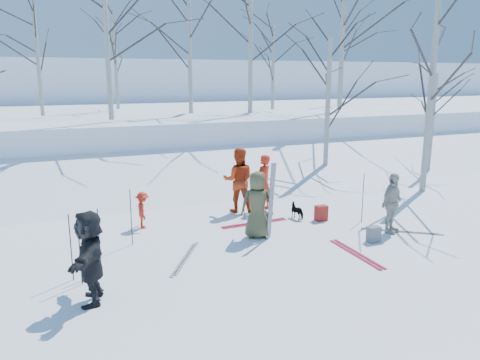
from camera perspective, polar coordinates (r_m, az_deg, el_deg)
name	(u,v)px	position (r m, az deg, el deg)	size (l,w,h in m)	color
ground	(265,248)	(10.95, 3.12, -8.24)	(120.00, 120.00, 0.00)	white
snow_ramp	(181,181)	(17.21, -7.23, -0.06)	(70.00, 9.50, 1.40)	white
snow_plateau	(130,129)	(26.72, -13.28, 6.05)	(70.00, 18.00, 2.20)	white
far_hill	(89,96)	(47.42, -17.91, 9.72)	(90.00, 30.00, 6.00)	white
skier_olive_center	(257,205)	(11.39, 2.14, -3.03)	(0.81, 0.53, 1.65)	#48482B
skier_red_north	(263,183)	(13.73, 2.87, -0.31)	(0.60, 0.40, 1.66)	red
skier_redor_behind	(238,180)	(13.54, -0.19, -0.02)	(0.91, 0.71, 1.87)	#B52F0D
skier_red_seated	(143,210)	(12.43, -11.76, -3.61)	(0.62, 0.36, 0.96)	red
skier_cream_east	(392,203)	(12.34, 18.02, -2.70)	(0.90, 0.37, 1.54)	beige
skier_grey_west	(90,257)	(8.58, -17.82, -8.92)	(1.55, 0.49, 1.67)	black
dog	(298,211)	(13.12, 7.05, -3.73)	(0.24, 0.53, 0.45)	black
upright_ski_left	(270,202)	(11.20, 3.70, -2.66)	(0.07, 0.02, 1.90)	silver
upright_ski_right	(272,201)	(11.28, 3.92, -2.55)	(0.07, 0.02, 1.90)	silver
ski_pair_a	(254,223)	(12.65, 1.76, -5.28)	(1.91, 0.28, 0.02)	maroon
ski_pair_b	(356,254)	(10.87, 13.98, -8.72)	(0.26, 1.91, 0.02)	maroon
ski_pair_c	(402,232)	(12.68, 19.11, -5.96)	(1.63, 1.31, 0.02)	silver
ski_pair_d	(185,258)	(10.38, -6.67, -9.45)	(1.16, 1.73, 0.02)	silver
ski_pole_a	(80,251)	(9.39, -18.94, -8.20)	(0.02, 0.02, 1.34)	black
ski_pole_b	(363,198)	(13.02, 14.74, -2.16)	(0.02, 0.02, 1.34)	black
ski_pole_c	(71,248)	(9.63, -19.92, -7.75)	(0.02, 0.02, 1.34)	black
ski_pole_d	(244,196)	(12.78, 0.51, -2.01)	(0.02, 0.02, 1.34)	black
ski_pole_e	(131,217)	(11.20, -13.13, -4.47)	(0.02, 0.02, 1.34)	black
ski_pole_f	(99,241)	(9.81, -16.77, -7.14)	(0.02, 0.02, 1.34)	black
backpack_red	(321,213)	(13.05, 9.86, -3.99)	(0.32, 0.22, 0.42)	maroon
backpack_grey	(374,234)	(11.68, 15.98, -6.38)	(0.30, 0.20, 0.38)	slate
backpack_dark	(262,220)	(12.27, 2.72, -4.92)	(0.34, 0.24, 0.40)	black
birch_plateau_a	(343,22)	(24.70, 12.49, 18.33)	(6.59, 6.59, 8.56)	silver
birch_plateau_b	(107,36)	(19.25, -15.96, 16.55)	(5.05, 5.05, 6.35)	silver
birch_plateau_c	(273,68)	(24.22, 4.03, 13.45)	(3.49, 3.49, 4.13)	silver
birch_plateau_d	(251,40)	(22.06, 1.29, 16.75)	(5.20, 5.20, 6.58)	silver
birch_plateau_e	(190,51)	(21.78, -6.16, 15.38)	(4.49, 4.49, 5.55)	silver
birch_plateau_g	(38,62)	(22.12, -23.39, 13.02)	(3.73, 3.73, 4.48)	silver
birch_plateau_i	(116,61)	(25.49, -14.94, 13.87)	(4.02, 4.02, 4.88)	silver
birch_plateau_j	(341,53)	(29.86, 12.20, 14.91)	(4.85, 4.85, 6.08)	silver
birch_edge_b	(430,95)	(16.94, 22.21, 9.55)	(5.17, 5.17, 6.52)	silver
birch_edge_c	(432,125)	(20.01, 22.34, 6.23)	(3.40, 3.40, 3.99)	silver
birch_edge_e	(328,109)	(18.11, 10.63, 8.47)	(4.32, 4.32, 5.31)	silver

